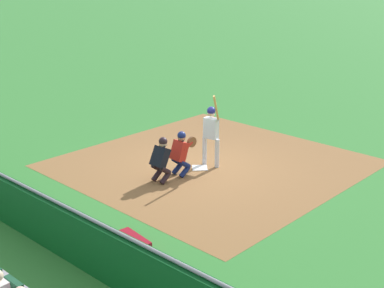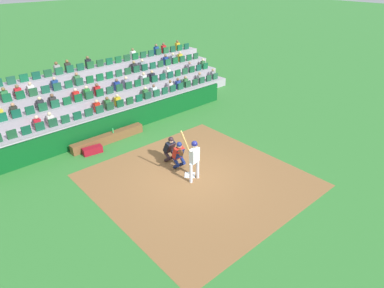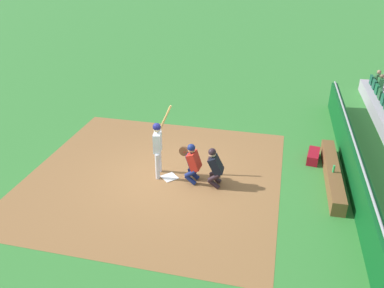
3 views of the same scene
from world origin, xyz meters
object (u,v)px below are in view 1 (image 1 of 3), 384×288
Objects in this scene: catcher_crouching at (181,151)px; water_bottle_on_bench at (72,214)px; home_plate_marker at (200,168)px; home_plate_umpire at (161,158)px; equipment_duffel_bag at (133,244)px; batter_at_plate at (211,129)px; dugout_bench at (80,233)px.

catcher_crouching is 4.26m from water_bottle_on_bench.
home_plate_marker is 0.34× the size of home_plate_umpire.
home_plate_umpire is 3.79m from equipment_duffel_bag.
batter_at_plate is 0.59× the size of dugout_bench.
catcher_crouching is 4.38m from dugout_bench.
catcher_crouching is (-0.15, -1.11, -0.40)m from batter_at_plate.
catcher_crouching is at bearing 103.30° from dugout_bench.
catcher_crouching is at bearing 99.72° from water_bottle_on_bench.
dugout_bench is 4.32× the size of equipment_duffel_bag.
catcher_crouching is at bearing 127.96° from equipment_duffel_bag.
equipment_duffel_bag is (2.09, -4.47, 0.15)m from home_plate_marker.
water_bottle_on_bench is (0.57, -5.31, -0.57)m from batter_at_plate.
dugout_bench is at bearing -76.70° from catcher_crouching.
water_bottle_on_bench is 1.54m from equipment_duffel_bag.
batter_at_plate is at bearing 82.59° from home_plate_umpire.
batter_at_plate is (0.11, 0.37, 1.11)m from home_plate_marker.
catcher_crouching reaches higher than dugout_bench.
home_plate_marker is 5.07m from dugout_bench.
water_bottle_on_bench is at bearing -77.04° from home_plate_umpire.
catcher_crouching reaches higher than water_bottle_on_bench.
catcher_crouching is 0.34× the size of dugout_bench.
water_bottle_on_bench reaches higher than equipment_duffel_bag.
water_bottle_on_bench is at bearing 173.27° from dugout_bench.
home_plate_marker is 4.93m from equipment_duffel_bag.
home_plate_umpire is at bearing -95.10° from home_plate_marker.
home_plate_umpire is (-0.09, -0.70, -0.03)m from catcher_crouching.
dugout_bench is at bearing -72.90° from home_plate_umpire.
home_plate_marker is 0.19× the size of batter_at_plate.
home_plate_marker is at bearing 97.80° from water_bottle_on_bench.
water_bottle_on_bench reaches higher than dugout_bench.
equipment_duffel_bag is (1.98, -4.84, -0.96)m from batter_at_plate.
home_plate_marker is 0.34× the size of catcher_crouching.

